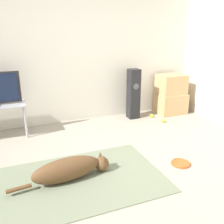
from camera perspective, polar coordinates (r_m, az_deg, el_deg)
name	(u,v)px	position (r m, az deg, el deg)	size (l,w,h in m)	color
ground_plane	(101,184)	(2.82, -2.43, -16.09)	(12.00, 12.00, 0.00)	#9E9384
wall_back	(58,50)	(4.38, -12.26, 13.75)	(8.00, 0.06, 2.55)	beige
area_rug	(75,181)	(2.88, -8.34, -15.35)	(1.93, 1.19, 0.01)	slate
dog	(70,169)	(2.84, -9.57, -12.72)	(1.13, 0.31, 0.27)	brown
frisbee	(181,163)	(3.28, 15.44, -11.23)	(0.23, 0.23, 0.03)	#DB511E
cardboard_box_lower	(170,103)	(5.10, 13.15, 1.94)	(0.56, 0.44, 0.39)	tan
cardboard_box_upper	(171,84)	(5.00, 13.38, 6.18)	(0.51, 0.41, 0.38)	tan
floor_speaker	(133,94)	(4.64, 4.91, 4.13)	(0.20, 0.20, 0.92)	black
tennis_ball_by_boxes	(163,121)	(4.59, 11.62, -1.94)	(0.07, 0.07, 0.07)	#C6E033
tennis_ball_near_speaker	(152,116)	(4.82, 9.07, -0.82)	(0.07, 0.07, 0.07)	#C6E033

